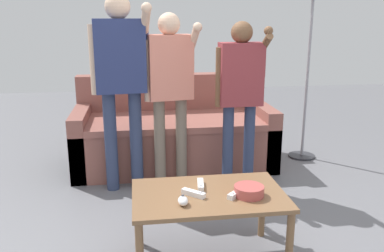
% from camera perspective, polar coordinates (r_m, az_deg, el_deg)
% --- Properties ---
extents(ground_plane, '(12.00, 12.00, 0.00)m').
position_cam_1_polar(ground_plane, '(2.79, 2.98, -16.32)').
color(ground_plane, slate).
extents(couch, '(1.93, 0.92, 0.87)m').
position_cam_1_polar(couch, '(4.13, -2.61, -1.13)').
color(couch, brown).
rests_on(couch, ground).
extents(coffee_table, '(0.89, 0.56, 0.45)m').
position_cam_1_polar(coffee_table, '(2.45, 2.35, -10.65)').
color(coffee_table, brown).
rests_on(coffee_table, ground).
extents(snack_bowl, '(0.17, 0.17, 0.06)m').
position_cam_1_polar(snack_bowl, '(2.40, 7.98, -8.98)').
color(snack_bowl, '#B24C47').
rests_on(snack_bowl, coffee_table).
extents(game_remote_nunchuk, '(0.06, 0.09, 0.05)m').
position_cam_1_polar(game_remote_nunchuk, '(2.27, -1.27, -10.41)').
color(game_remote_nunchuk, white).
rests_on(game_remote_nunchuk, coffee_table).
extents(player_left, '(0.50, 0.33, 1.63)m').
position_cam_1_polar(player_left, '(3.39, -9.98, 7.61)').
color(player_left, '#2D3856').
rests_on(player_left, ground).
extents(player_center, '(0.47, 0.31, 1.49)m').
position_cam_1_polar(player_center, '(3.45, -3.11, 6.41)').
color(player_center, '#756656').
rests_on(player_center, ground).
extents(player_right, '(0.42, 0.28, 1.42)m').
position_cam_1_polar(player_right, '(3.40, 6.78, 5.48)').
color(player_right, '#2D3856').
rests_on(player_right, ground).
extents(game_remote_wand_near, '(0.13, 0.13, 0.03)m').
position_cam_1_polar(game_remote_wand_near, '(2.39, 6.23, -9.38)').
color(game_remote_wand_near, white).
rests_on(game_remote_wand_near, coffee_table).
extents(game_remote_wand_far, '(0.14, 0.13, 0.03)m').
position_cam_1_polar(game_remote_wand_far, '(2.38, 0.21, -9.40)').
color(game_remote_wand_far, white).
rests_on(game_remote_wand_far, coffee_table).
extents(game_remote_wand_spare, '(0.06, 0.15, 0.03)m').
position_cam_1_polar(game_remote_wand_spare, '(2.50, 1.21, -8.22)').
color(game_remote_wand_spare, white).
rests_on(game_remote_wand_spare, coffee_table).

